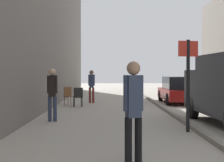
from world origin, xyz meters
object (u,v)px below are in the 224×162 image
at_px(cafe_chair_by_doorway, 78,96).
at_px(pedestrian_far_crossing, 133,106).
at_px(parked_car, 179,90).
at_px(cafe_chair_near_window, 69,95).
at_px(pedestrian_mid_block, 92,84).
at_px(street_sign_post, 188,77).
at_px(pedestrian_main_foreground, 52,91).

bearing_deg(cafe_chair_by_doorway, pedestrian_far_crossing, -90.86).
bearing_deg(parked_car, cafe_chair_near_window, -167.68).
bearing_deg(parked_car, cafe_chair_by_doorway, -158.08).
height_order(pedestrian_mid_block, street_sign_post, street_sign_post).
bearing_deg(pedestrian_mid_block, cafe_chair_near_window, -131.49).
xyz_separation_m(pedestrian_mid_block, street_sign_post, (3.18, -9.19, 0.50)).
distance_m(pedestrian_far_crossing, parked_car, 13.15).
height_order(street_sign_post, cafe_chair_near_window, street_sign_post).
height_order(pedestrian_main_foreground, pedestrian_mid_block, pedestrian_main_foreground).
bearing_deg(pedestrian_main_foreground, pedestrian_far_crossing, -63.06).
distance_m(pedestrian_mid_block, cafe_chair_near_window, 1.79).
bearing_deg(pedestrian_main_foreground, street_sign_post, -22.37).
height_order(street_sign_post, cafe_chair_by_doorway, street_sign_post).
bearing_deg(pedestrian_mid_block, pedestrian_far_crossing, -85.17).
bearing_deg(cafe_chair_by_doorway, pedestrian_mid_block, 64.64).
bearing_deg(street_sign_post, pedestrian_mid_block, -84.82).
bearing_deg(pedestrian_main_foreground, pedestrian_mid_block, 86.24).
bearing_deg(cafe_chair_by_doorway, street_sign_post, -73.15).
distance_m(parked_car, cafe_chair_by_doorway, 5.78).
distance_m(pedestrian_mid_block, pedestrian_far_crossing, 12.82).
bearing_deg(cafe_chair_near_window, pedestrian_far_crossing, 66.52).
height_order(pedestrian_mid_block, cafe_chair_near_window, pedestrian_mid_block).
relative_size(pedestrian_mid_block, parked_car, 0.43).
height_order(pedestrian_mid_block, pedestrian_far_crossing, pedestrian_far_crossing).
bearing_deg(pedestrian_main_foreground, cafe_chair_near_window, 95.36).
relative_size(street_sign_post, cafe_chair_by_doorway, 2.77).
bearing_deg(cafe_chair_near_window, pedestrian_main_foreground, 55.43).
distance_m(pedestrian_far_crossing, cafe_chair_by_doorway, 10.75).
bearing_deg(cafe_chair_by_doorway, parked_car, 10.25).
relative_size(pedestrian_main_foreground, parked_car, 0.43).
xyz_separation_m(pedestrian_far_crossing, cafe_chair_near_window, (-2.48, 11.43, -0.54)).
distance_m(pedestrian_mid_block, parked_car, 4.84).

